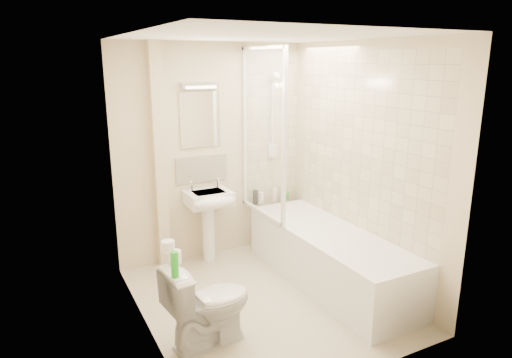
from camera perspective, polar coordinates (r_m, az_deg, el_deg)
floor at (r=4.49m, az=1.09°, el=-14.83°), size 2.50×2.50×0.00m
wall_back at (r=5.14m, az=-5.52°, el=3.27°), size 2.20×0.02×2.40m
wall_left at (r=3.66m, az=-14.16°, el=-1.81°), size 0.02×2.50×2.40m
wall_right at (r=4.65m, az=13.17°, el=1.73°), size 0.02×2.50×2.40m
ceiling at (r=3.91m, az=1.26°, el=17.46°), size 2.20×2.50×0.02m
tile_back at (r=5.41m, az=1.89°, el=6.32°), size 0.70×0.01×1.75m
tile_right at (r=4.61m, az=13.12°, el=4.48°), size 0.01×2.10×1.75m
pipe_boxing at (r=4.89m, az=-12.00°, el=2.43°), size 0.12×0.12×2.40m
splashback at (r=5.12m, az=-6.80°, el=1.24°), size 0.60×0.02×0.30m
mirror at (r=5.02m, az=-6.98°, el=7.36°), size 0.46×0.01×0.60m
strip_light at (r=4.97m, az=-7.02°, el=11.56°), size 0.42×0.07×0.07m
bathtub at (r=4.73m, az=9.15°, el=-9.47°), size 0.70×2.10×0.55m
shower_screen at (r=4.86m, az=0.82°, el=5.67°), size 0.04×0.92×1.80m
shower_fixture at (r=5.35m, az=2.12°, el=7.53°), size 0.10×0.16×0.99m
pedestal_sink at (r=5.02m, az=-5.75°, el=-3.47°), size 0.48×0.46×0.93m
bottle_black_a at (r=5.40m, az=-0.08°, el=-2.29°), size 0.06×0.06×0.17m
bottle_white_a at (r=5.44m, az=0.64°, el=-2.37°), size 0.06×0.06×0.13m
bottle_cream at (r=5.52m, az=2.34°, el=-1.96°), size 0.06×0.06×0.16m
bottle_white_b at (r=5.58m, az=3.40°, el=-1.85°), size 0.05×0.05×0.15m
bottle_green at (r=5.61m, az=3.85°, el=-2.05°), size 0.06×0.06×0.09m
toilet at (r=3.74m, az=-5.97°, el=-15.21°), size 0.55×0.78×0.70m
toilet_roll_lower at (r=3.59m, az=-10.13°, el=-9.56°), size 0.10×0.10×0.10m
toilet_roll_upper at (r=3.54m, az=-10.94°, el=-8.30°), size 0.10×0.10×0.09m
green_bottle at (r=3.35m, az=-10.13°, el=-10.48°), size 0.05×0.05×0.19m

